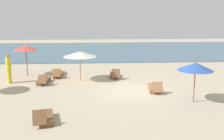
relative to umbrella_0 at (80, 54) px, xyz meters
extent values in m
plane|color=#BCAD8E|center=(3.30, -2.72, -1.83)|extent=(60.00, 60.00, 0.00)
cube|color=#476B7F|center=(3.30, 14.28, -1.80)|extent=(48.00, 16.00, 0.06)
cylinder|color=olive|center=(0.00, 0.00, -0.85)|extent=(0.05, 0.05, 1.96)
cone|color=silver|center=(0.00, 0.00, 0.00)|extent=(2.23, 2.23, 0.35)
cylinder|color=olive|center=(6.13, -4.87, -0.81)|extent=(0.06, 0.06, 2.05)
cone|color=#3359B2|center=(6.13, -4.87, 0.06)|extent=(1.83, 1.83, 0.41)
cylinder|color=brown|center=(-3.99, 1.83, -0.74)|extent=(0.06, 0.06, 2.18)
cone|color=#D84C3F|center=(-3.99, 1.83, 0.22)|extent=(1.76, 1.76, 0.35)
cube|color=olive|center=(4.49, -2.71, -1.69)|extent=(0.73, 1.55, 0.28)
cube|color=olive|center=(4.55, -3.41, -1.40)|extent=(0.61, 0.49, 0.56)
cube|color=brown|center=(2.37, 0.84, -1.69)|extent=(0.74, 1.55, 0.28)
cube|color=brown|center=(2.44, 0.14, -1.39)|extent=(0.60, 0.44, 0.60)
cube|color=brown|center=(-1.69, 1.36, -1.69)|extent=(0.63, 1.51, 0.28)
cube|color=brown|center=(-1.71, 0.66, -1.41)|extent=(0.58, 0.50, 0.53)
cube|color=brown|center=(-2.39, -0.47, -1.69)|extent=(0.70, 1.54, 0.28)
cube|color=brown|center=(-2.34, -1.17, -1.42)|extent=(0.60, 0.54, 0.51)
cube|color=brown|center=(-1.13, -7.01, -1.69)|extent=(0.87, 1.59, 0.28)
cube|color=brown|center=(-1.26, -7.69, -1.40)|extent=(0.64, 0.52, 0.58)
cylinder|color=yellow|center=(-4.63, -0.36, -1.41)|extent=(0.36, 0.36, 0.84)
cylinder|color=yellow|center=(-4.63, -0.36, -0.55)|extent=(0.42, 0.42, 0.88)
sphere|color=#A37556|center=(-4.63, -0.36, 0.00)|extent=(0.24, 0.24, 0.24)
camera|label=1|loc=(1.05, -18.53, 2.87)|focal=44.75mm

